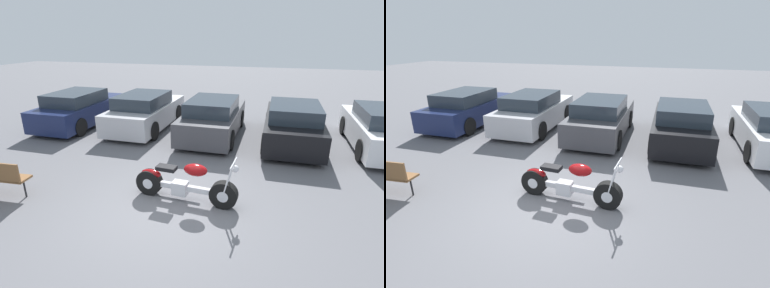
# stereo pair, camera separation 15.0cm
# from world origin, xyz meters

# --- Properties ---
(ground_plane) EXTENTS (60.00, 60.00, 0.00)m
(ground_plane) POSITION_xyz_m (0.00, 0.00, 0.00)
(ground_plane) COLOR slate
(motorcycle) EXTENTS (2.36, 0.63, 1.08)m
(motorcycle) POSITION_xyz_m (0.28, 0.49, 0.41)
(motorcycle) COLOR black
(motorcycle) RESTS_ON ground_plane
(parked_car_navy) EXTENTS (1.85, 4.27, 1.39)m
(parked_car_navy) POSITION_xyz_m (-5.51, 5.04, 0.66)
(parked_car_navy) COLOR #19234C
(parked_car_navy) RESTS_ON ground_plane
(parked_car_silver) EXTENTS (1.85, 4.27, 1.39)m
(parked_car_silver) POSITION_xyz_m (-2.78, 5.35, 0.66)
(parked_car_silver) COLOR #BCBCC1
(parked_car_silver) RESTS_ON ground_plane
(parked_car_dark_grey) EXTENTS (1.85, 4.27, 1.39)m
(parked_car_dark_grey) POSITION_xyz_m (-0.05, 5.14, 0.66)
(parked_car_dark_grey) COLOR #3D3D42
(parked_car_dark_grey) RESTS_ON ground_plane
(parked_car_black) EXTENTS (1.85, 4.27, 1.39)m
(parked_car_black) POSITION_xyz_m (2.68, 5.07, 0.66)
(parked_car_black) COLOR black
(parked_car_black) RESTS_ON ground_plane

